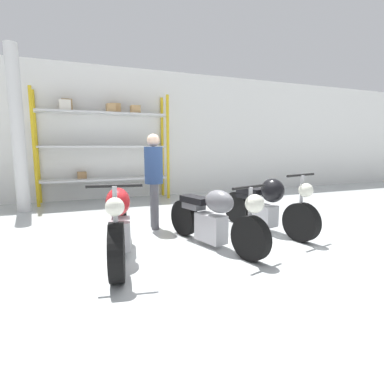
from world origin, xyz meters
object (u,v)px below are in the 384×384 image
object	(u,v)px
shelving_rack	(103,140)
motorcycle_grey	(215,218)
person_browsing	(154,174)
motorcycle_red	(119,223)
motorcycle_black	(267,206)

from	to	relation	value
shelving_rack	motorcycle_grey	distance (m)	4.80
person_browsing	motorcycle_red	bearing A→B (deg)	64.42
motorcycle_red	person_browsing	size ratio (longest dim) A/B	1.30
motorcycle_black	person_browsing	size ratio (longest dim) A/B	1.19
shelving_rack	motorcycle_grey	size ratio (longest dim) A/B	1.73
motorcycle_red	motorcycle_grey	xyz separation A→B (m)	(1.34, -0.11, -0.02)
shelving_rack	motorcycle_black	size ratio (longest dim) A/B	1.71
motorcycle_red	motorcycle_grey	world-z (taller)	motorcycle_red
shelving_rack	motorcycle_grey	world-z (taller)	shelving_rack
motorcycle_red	shelving_rack	bearing A→B (deg)	-173.11
motorcycle_red	motorcycle_grey	distance (m)	1.34
motorcycle_grey	motorcycle_black	xyz separation A→B (m)	(1.19, 0.39, 0.02)
shelving_rack	person_browsing	distance (m)	3.33
motorcycle_grey	shelving_rack	bearing A→B (deg)	177.14
motorcycle_red	motorcycle_grey	bearing A→B (deg)	95.93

